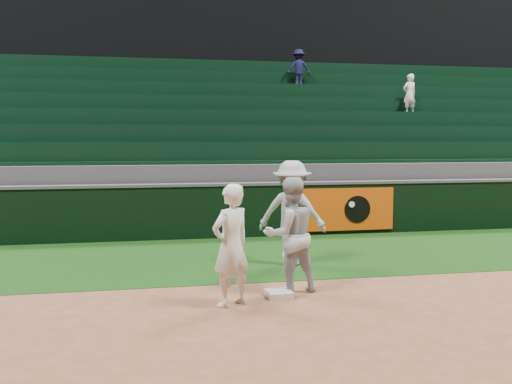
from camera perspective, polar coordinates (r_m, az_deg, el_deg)
ground at (r=8.11m, az=0.21°, el=-10.70°), size 70.00×70.00×0.00m
foul_grass at (r=10.99m, az=-2.91°, el=-6.46°), size 36.00×4.20×0.01m
upper_deck at (r=25.43m, az=-7.81°, el=13.70°), size 40.00×12.00×12.00m
first_base at (r=8.27m, az=2.31°, el=-10.11°), size 0.37×0.37×0.08m
first_baseman at (r=7.66m, az=-2.52°, el=-5.33°), size 0.72×0.65×1.65m
baserunner at (r=8.35m, az=3.41°, el=-4.30°), size 0.93×0.79×1.69m
base_coach at (r=10.19m, az=3.62°, el=-2.07°), size 1.37×1.11×1.85m
field_wall at (r=13.04m, az=-4.20°, el=-1.82°), size 36.00×0.45×1.25m
stadium_seating at (r=16.70m, az=-5.91°, el=3.38°), size 36.00×5.95×5.10m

